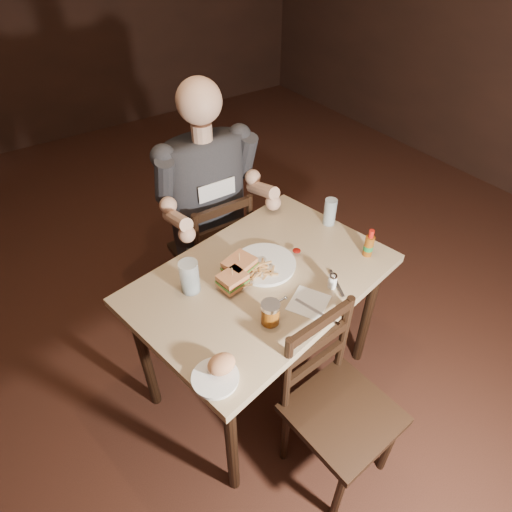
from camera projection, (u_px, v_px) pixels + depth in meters
room_shell at (216, 127)px, 1.54m from camera, size 7.00×7.00×7.00m
main_table at (262, 290)px, 1.92m from camera, size 1.24×0.95×0.77m
chair_far at (211, 251)px, 2.53m from camera, size 0.41×0.44×0.85m
chair_near at (343, 414)px, 1.74m from camera, size 0.43×0.46×0.86m
diner at (209, 180)px, 2.17m from camera, size 0.58×0.47×0.99m
dinner_plate at (265, 265)px, 1.91m from camera, size 0.32×0.32×0.02m
sandwich_left at (232, 277)px, 1.77m from camera, size 0.12×0.11×0.10m
sandwich_right at (239, 262)px, 1.83m from camera, size 0.15×0.14×0.11m
fries_pile at (254, 273)px, 1.83m from camera, size 0.26×0.21×0.04m
ketchup_dollop at (297, 251)px, 1.97m from camera, size 0.05×0.05×0.01m
glass_left at (190, 277)px, 1.75m from camera, size 0.09×0.09×0.15m
glass_right at (330, 212)px, 2.12m from camera, size 0.07×0.07×0.14m
hot_sauce at (369, 243)px, 1.93m from camera, size 0.05×0.05×0.14m
salt_shaker at (332, 281)px, 1.79m from camera, size 0.04×0.04×0.07m
syrup_dispenser at (270, 313)px, 1.64m from camera, size 0.09×0.09×0.10m
napkin at (309, 303)px, 1.74m from camera, size 0.21×0.20×0.00m
knife at (317, 312)px, 1.70m from camera, size 0.07×0.20×0.00m
fork at (337, 283)px, 1.82m from camera, size 0.08×0.16×0.01m
side_plate at (215, 379)px, 1.47m from camera, size 0.19×0.19×0.01m
bread_roll at (221, 364)px, 1.47m from camera, size 0.12×0.10×0.06m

